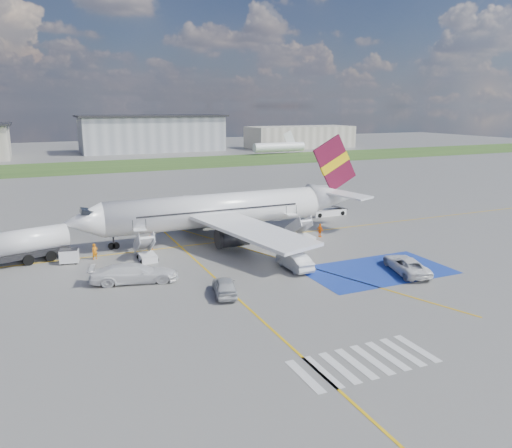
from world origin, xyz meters
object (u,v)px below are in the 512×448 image
Objects in this scene: airliner at (227,209)px; belt_loader at (328,213)px; gpu_cart at (69,257)px; van_white_b at (134,270)px; car_silver_b at (295,261)px; car_silver_a at (225,286)px; fuel_tanker at (16,250)px; van_white_a at (406,262)px.

airliner reaches higher than belt_loader.
van_white_b is at bearing -47.84° from gpu_cart.
car_silver_b is (1.42, -14.33, -2.58)m from airliner.
van_white_b is (-6.33, 6.22, 0.37)m from car_silver_a.
fuel_tanker is 27.78m from car_silver_b.
fuel_tanker is 5.23× the size of gpu_cart.
fuel_tanker reaches higher than van_white_a.
airliner is 6.57× the size of belt_loader.
fuel_tanker is 1.85× the size of belt_loader.
fuel_tanker is 41.36m from belt_loader.
fuel_tanker reaches higher than gpu_cart.
airliner reaches higher than fuel_tanker.
belt_loader is at bearing -122.89° from car_silver_a.
airliner is 17.98m from van_white_b.
car_silver_b is 0.85× the size of van_white_b.
airliner is 22.30m from van_white_a.
van_white_a is at bearing 151.17° from car_silver_b.
belt_loader is 1.13× the size of car_silver_b.
car_silver_a is at bearing -137.79° from belt_loader.
gpu_cart is at bearing -38.13° from car_silver_a.
car_silver_b is at bearing -84.33° from airliner.
gpu_cart is 0.38× the size of van_white_a.
van_white_a reaches higher than car_silver_a.
car_silver_b is at bearing -130.46° from belt_loader.
belt_loader reaches higher than car_silver_b.
car_silver_a is 0.92× the size of car_silver_b.
gpu_cart is 37.07m from belt_loader.
car_silver_a is at bearing 22.44° from car_silver_b.
gpu_cart is (-18.38, -3.42, -2.72)m from airliner.
car_silver_a is (-24.81, -23.15, 0.36)m from belt_loader.
airliner is 7.45× the size of car_silver_b.
car_silver_a is at bearing 11.51° from van_white_a.
fuel_tanker is at bearing -11.63° from van_white_a.
van_white_b is at bearing -10.22° from car_silver_b.
car_silver_b is (-16.23, -19.59, 0.40)m from belt_loader.
van_white_b is at bearing -139.14° from airliner.
car_silver_b is (19.80, -10.91, 0.14)m from gpu_cart.
car_silver_a reaches higher than gpu_cart.
fuel_tanker is 2.29× the size of car_silver_a.
belt_loader is at bearing -48.39° from van_white_b.
van_white_b is (-31.15, -16.93, 0.72)m from belt_loader.
airliner is 3.55× the size of fuel_tanker.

